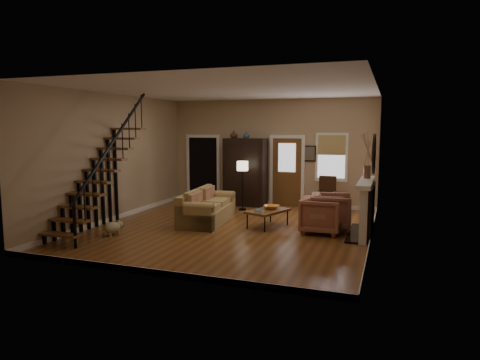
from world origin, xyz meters
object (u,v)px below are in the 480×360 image
(side_chair, at_px, (326,194))
(sofa, at_px, (207,207))
(armchair_right, at_px, (331,211))
(armchair_left, at_px, (321,215))
(coffee_table, at_px, (268,218))
(armoire, at_px, (245,172))
(floor_lamp, at_px, (242,186))

(side_chair, bearing_deg, sofa, -136.82)
(armchair_right, bearing_deg, armchair_left, 153.14)
(coffee_table, height_order, armchair_left, armchair_left)
(armchair_left, height_order, armchair_right, armchair_right)
(coffee_table, bearing_deg, armoire, 119.39)
(armchair_left, bearing_deg, side_chair, 4.32)
(armoire, height_order, armchair_left, armoire)
(armoire, relative_size, armchair_left, 2.30)
(armchair_left, bearing_deg, coffee_table, 81.70)
(armoire, relative_size, sofa, 0.98)
(side_chair, bearing_deg, armchair_left, -84.23)
(armchair_left, bearing_deg, armchair_right, -21.10)
(floor_lamp, relative_size, side_chair, 1.42)
(sofa, relative_size, coffee_table, 1.91)
(armchair_left, bearing_deg, armoire, 43.72)
(coffee_table, xyz_separation_m, side_chair, (1.07, 2.44, 0.30))
(coffee_table, bearing_deg, armchair_left, -6.85)
(side_chair, bearing_deg, armoire, 175.52)
(armoire, relative_size, side_chair, 2.06)
(coffee_table, bearing_deg, armchair_right, 11.33)
(armoire, xyz_separation_m, floor_lamp, (0.17, -0.78, -0.32))
(armchair_right, xyz_separation_m, floor_lamp, (-2.80, 1.56, 0.30))
(sofa, bearing_deg, floor_lamp, 76.15)
(armoire, distance_m, side_chair, 2.61)
(armchair_left, relative_size, side_chair, 0.89)
(armchair_right, relative_size, floor_lamp, 0.65)
(armchair_left, height_order, floor_lamp, floor_lamp)
(sofa, relative_size, armchair_left, 2.34)
(armoire, distance_m, coffee_table, 3.14)
(sofa, xyz_separation_m, floor_lamp, (0.28, 1.92, 0.33))
(armoire, relative_size, floor_lamp, 1.45)
(armoire, xyz_separation_m, side_chair, (2.55, -0.20, -0.54))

